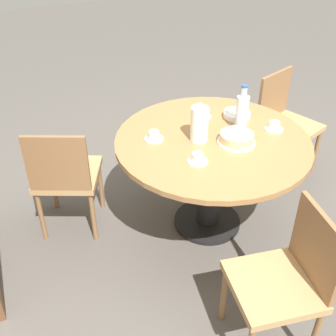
{
  "coord_description": "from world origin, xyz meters",
  "views": [
    {
      "loc": [
        -2.01,
        1.29,
        2.14
      ],
      "look_at": [
        0.0,
        0.33,
        0.6
      ],
      "focal_mm": 45.0,
      "sensor_mm": 36.0,
      "label": 1
    }
  ],
  "objects_px": {
    "water_bottle": "(242,112)",
    "cup_a": "(154,136)",
    "chair_b": "(66,175)",
    "cup_d": "(274,126)",
    "coffee_pot": "(199,123)",
    "cake_main": "(237,138)",
    "chair_a": "(285,121)",
    "cup_c": "(198,159)",
    "cup_b": "(202,114)",
    "chair_c": "(285,279)"
  },
  "relations": [
    {
      "from": "chair_b",
      "to": "cup_d",
      "type": "bearing_deg",
      "value": -172.36
    },
    {
      "from": "coffee_pot",
      "to": "cup_c",
      "type": "bearing_deg",
      "value": 149.43
    },
    {
      "from": "coffee_pot",
      "to": "water_bottle",
      "type": "xyz_separation_m",
      "value": [
        0.0,
        -0.32,
        0.01
      ]
    },
    {
      "from": "coffee_pot",
      "to": "water_bottle",
      "type": "height_order",
      "value": "water_bottle"
    },
    {
      "from": "chair_a",
      "to": "chair_b",
      "type": "distance_m",
      "value": 1.84
    },
    {
      "from": "chair_b",
      "to": "coffee_pot",
      "type": "xyz_separation_m",
      "value": [
        -0.36,
        -0.82,
        0.38
      ]
    },
    {
      "from": "chair_b",
      "to": "cup_b",
      "type": "bearing_deg",
      "value": -158.56
    },
    {
      "from": "chair_c",
      "to": "cup_c",
      "type": "distance_m",
      "value": 0.84
    },
    {
      "from": "cup_d",
      "to": "chair_a",
      "type": "bearing_deg",
      "value": -48.73
    },
    {
      "from": "chair_c",
      "to": "water_bottle",
      "type": "distance_m",
      "value": 1.15
    },
    {
      "from": "chair_a",
      "to": "cup_d",
      "type": "relative_size",
      "value": 6.89
    },
    {
      "from": "cup_b",
      "to": "cup_d",
      "type": "bearing_deg",
      "value": -136.93
    },
    {
      "from": "chair_b",
      "to": "coffee_pot",
      "type": "height_order",
      "value": "coffee_pot"
    },
    {
      "from": "cup_a",
      "to": "chair_b",
      "type": "bearing_deg",
      "value": 68.66
    },
    {
      "from": "chair_b",
      "to": "cup_c",
      "type": "bearing_deg",
      "value": 166.51
    },
    {
      "from": "coffee_pot",
      "to": "cup_a",
      "type": "relative_size",
      "value": 2.17
    },
    {
      "from": "chair_a",
      "to": "chair_b",
      "type": "bearing_deg",
      "value": 161.45
    },
    {
      "from": "coffee_pot",
      "to": "cup_c",
      "type": "height_order",
      "value": "coffee_pot"
    },
    {
      "from": "cup_a",
      "to": "cup_d",
      "type": "xyz_separation_m",
      "value": [
        -0.23,
        -0.79,
        0.0
      ]
    },
    {
      "from": "chair_a",
      "to": "cup_c",
      "type": "xyz_separation_m",
      "value": [
        -0.55,
        1.14,
        0.28
      ]
    },
    {
      "from": "cup_a",
      "to": "cup_b",
      "type": "height_order",
      "value": "same"
    },
    {
      "from": "cup_b",
      "to": "cup_c",
      "type": "distance_m",
      "value": 0.58
    },
    {
      "from": "chair_c",
      "to": "cup_c",
      "type": "xyz_separation_m",
      "value": [
        0.79,
        0.08,
        0.28
      ]
    },
    {
      "from": "coffee_pot",
      "to": "cup_d",
      "type": "bearing_deg",
      "value": -100.68
    },
    {
      "from": "chair_a",
      "to": "water_bottle",
      "type": "relative_size",
      "value": 2.67
    },
    {
      "from": "coffee_pot",
      "to": "cake_main",
      "type": "distance_m",
      "value": 0.26
    },
    {
      "from": "coffee_pot",
      "to": "cake_main",
      "type": "relative_size",
      "value": 1.09
    },
    {
      "from": "chair_a",
      "to": "chair_b",
      "type": "height_order",
      "value": "same"
    },
    {
      "from": "coffee_pot",
      "to": "cup_a",
      "type": "xyz_separation_m",
      "value": [
        0.13,
        0.26,
        -0.1
      ]
    },
    {
      "from": "cake_main",
      "to": "cup_d",
      "type": "relative_size",
      "value": 1.98
    },
    {
      "from": "chair_b",
      "to": "coffee_pot",
      "type": "bearing_deg",
      "value": -177.09
    },
    {
      "from": "cup_a",
      "to": "cake_main",
      "type": "bearing_deg",
      "value": -120.37
    },
    {
      "from": "chair_a",
      "to": "cup_d",
      "type": "distance_m",
      "value": 0.71
    },
    {
      "from": "chair_b",
      "to": "chair_c",
      "type": "distance_m",
      "value": 1.57
    },
    {
      "from": "coffee_pot",
      "to": "cup_c",
      "type": "relative_size",
      "value": 2.17
    },
    {
      "from": "water_bottle",
      "to": "cake_main",
      "type": "xyz_separation_m",
      "value": [
        -0.14,
        0.12,
        -0.1
      ]
    },
    {
      "from": "cake_main",
      "to": "coffee_pot",
      "type": "bearing_deg",
      "value": 56.2
    },
    {
      "from": "chair_b",
      "to": "cup_d",
      "type": "distance_m",
      "value": 1.45
    },
    {
      "from": "cup_a",
      "to": "cup_d",
      "type": "height_order",
      "value": "same"
    },
    {
      "from": "chair_a",
      "to": "cup_a",
      "type": "distance_m",
      "value": 1.32
    },
    {
      "from": "chair_b",
      "to": "cup_a",
      "type": "height_order",
      "value": "chair_b"
    },
    {
      "from": "chair_c",
      "to": "cup_c",
      "type": "bearing_deg",
      "value": -162.67
    },
    {
      "from": "water_bottle",
      "to": "cup_a",
      "type": "relative_size",
      "value": 2.58
    },
    {
      "from": "cup_d",
      "to": "cup_c",
      "type": "bearing_deg",
      "value": 100.48
    },
    {
      "from": "chair_a",
      "to": "cup_d",
      "type": "xyz_separation_m",
      "value": [
        -0.43,
        0.49,
        0.28
      ]
    },
    {
      "from": "cup_b",
      "to": "cup_c",
      "type": "bearing_deg",
      "value": 147.67
    },
    {
      "from": "chair_a",
      "to": "cup_c",
      "type": "bearing_deg",
      "value": -172.07
    },
    {
      "from": "coffee_pot",
      "to": "water_bottle",
      "type": "relative_size",
      "value": 0.84
    },
    {
      "from": "coffee_pot",
      "to": "water_bottle",
      "type": "distance_m",
      "value": 0.32
    },
    {
      "from": "chair_b",
      "to": "cup_d",
      "type": "height_order",
      "value": "chair_b"
    }
  ]
}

